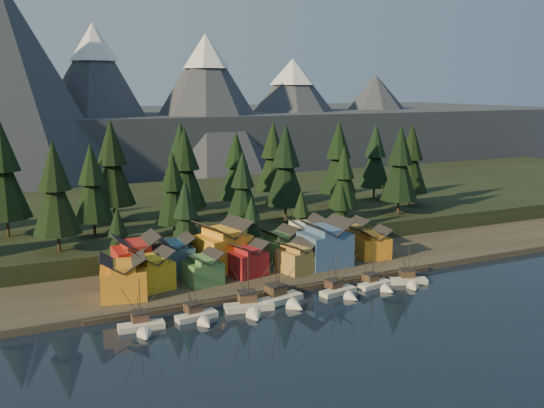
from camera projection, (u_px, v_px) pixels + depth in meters
name	position (u px, v px, depth m)	size (l,w,h in m)	color
ground	(312.00, 319.00, 115.28)	(500.00, 500.00, 0.00)	black
shore_strip	(233.00, 261.00, 150.59)	(400.00, 50.00, 1.50)	#312C23
hillside	(175.00, 214.00, 194.47)	(420.00, 100.00, 6.00)	black
dock	(274.00, 290.00, 129.81)	(80.00, 4.00, 1.00)	#443930
mountain_ridge	(94.00, 122.00, 297.81)	(560.00, 190.00, 90.00)	#3F4551
boat_0	(142.00, 320.00, 109.12)	(8.73, 9.39, 10.46)	beige
boat_1	(198.00, 310.00, 114.09)	(8.51, 9.10, 10.16)	beige
boat_2	(250.00, 300.00, 118.39)	(10.29, 10.90, 12.02)	beige
boat_3	(284.00, 292.00, 122.82)	(10.25, 10.90, 12.59)	beige
boat_4	(341.00, 286.00, 127.92)	(8.88, 9.39, 10.38)	beige
boat_5	(378.00, 279.00, 132.51)	(8.46, 9.00, 9.96)	silver
boat_6	(410.00, 275.00, 134.72)	(8.79, 9.32, 10.58)	beige
house_front_0	(123.00, 276.00, 121.49)	(10.24, 9.84, 8.87)	orange
house_front_1	(150.00, 268.00, 126.91)	(9.60, 9.34, 8.52)	gold
house_front_2	(203.00, 267.00, 130.53)	(8.20, 8.24, 7.10)	#4D8347
house_front_3	(247.00, 258.00, 136.33)	(9.09, 8.82, 7.75)	maroon
house_front_4	(296.00, 256.00, 139.04)	(8.59, 9.00, 7.17)	#AB843C
house_front_5	(325.00, 241.00, 143.38)	(11.10, 10.18, 11.23)	#3A5C8B
house_front_6	(372.00, 242.00, 150.07)	(8.27, 7.90, 7.54)	orange
house_back_0	(136.00, 256.00, 132.55)	(9.42, 9.05, 10.23)	#A51F19
house_back_1	(175.00, 254.00, 137.15)	(8.33, 8.42, 8.88)	#386186
house_back_2	(223.00, 244.00, 139.96)	(12.87, 12.20, 11.58)	orange
house_back_3	(278.00, 243.00, 147.45)	(9.16, 8.42, 8.24)	#4C763F
house_back_4	(303.00, 235.00, 151.73)	(10.09, 9.77, 9.92)	white
house_back_5	(350.00, 234.00, 157.35)	(7.75, 7.84, 8.22)	olive
tree_hill_1	(3.00, 173.00, 150.18)	(12.88, 12.88, 30.00)	#332319
tree_hill_2	(55.00, 191.00, 137.11)	(11.05, 11.05, 25.73)	#332319
tree_hill_3	(92.00, 185.00, 152.17)	(10.21, 10.21, 23.79)	#332319
tree_hill_4	(112.00, 166.00, 168.31)	(12.34, 12.34, 28.75)	#332319
tree_hill_5	(173.00, 191.00, 151.12)	(9.25, 9.25, 21.56)	#332319
tree_hill_6	(185.00, 171.00, 167.26)	(11.40, 11.40, 26.56)	#332319
tree_hill_7	(243.00, 188.00, 156.98)	(9.06, 9.06, 21.11)	#332319
tree_hill_8	(236.00, 168.00, 181.28)	(10.49, 10.49, 24.43)	#332319
tree_hill_9	(286.00, 168.00, 169.25)	(11.82, 11.82, 27.54)	#332319
tree_hill_10	(273.00, 159.00, 194.88)	(11.41, 11.41, 26.58)	#332319
tree_hill_11	(344.00, 179.00, 172.25)	(9.03, 9.03, 21.05)	#332319
tree_hill_12	(338.00, 159.00, 189.13)	(11.75, 11.75, 27.38)	#332319
tree_hill_13	(400.00, 166.00, 177.47)	(11.43, 11.43, 26.63)	#332319
tree_hill_14	(375.00, 158.00, 202.23)	(10.96, 10.96, 25.54)	#332319
tree_hill_15	(181.00, 162.00, 183.94)	(11.72, 11.72, 27.30)	#332319
tree_hill_17	(411.00, 161.00, 191.44)	(11.24, 11.24, 26.18)	#332319
tree_shore_0	(118.00, 237.00, 137.01)	(6.67, 6.67, 15.55)	#332319
tree_shore_1	(186.00, 218.00, 143.23)	(8.81, 8.81, 20.53)	#332319
tree_shore_2	(252.00, 224.00, 150.95)	(6.54, 6.54, 15.23)	#332319
tree_shore_3	(301.00, 217.00, 156.78)	(6.85, 6.85, 15.96)	#332319
tree_shore_4	(341.00, 210.00, 161.71)	(7.35, 7.35, 17.13)	#332319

